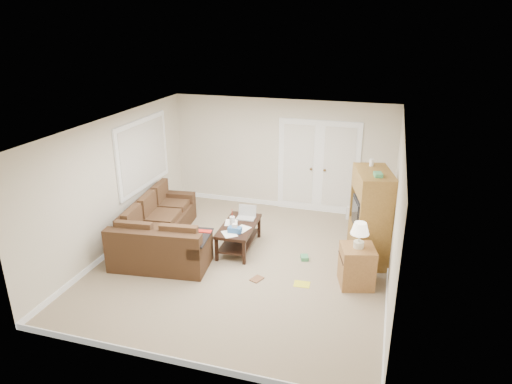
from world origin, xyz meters
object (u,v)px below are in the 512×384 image
(coffee_table, at_px, (239,235))
(side_cabinet, at_px, (357,263))
(tv_armoire, at_px, (370,216))
(sectional_sofa, at_px, (160,234))

(coffee_table, bearing_deg, side_cabinet, -19.33)
(side_cabinet, bearing_deg, tv_armoire, 67.56)
(sectional_sofa, height_order, side_cabinet, side_cabinet)
(coffee_table, bearing_deg, sectional_sofa, -164.67)
(sectional_sofa, height_order, coffee_table, coffee_table)
(coffee_table, relative_size, tv_armoire, 0.68)
(sectional_sofa, relative_size, side_cabinet, 2.38)
(sectional_sofa, xyz_separation_m, tv_armoire, (3.79, 0.73, 0.53))
(tv_armoire, height_order, side_cabinet, tv_armoire)
(coffee_table, xyz_separation_m, tv_armoire, (2.36, 0.27, 0.58))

